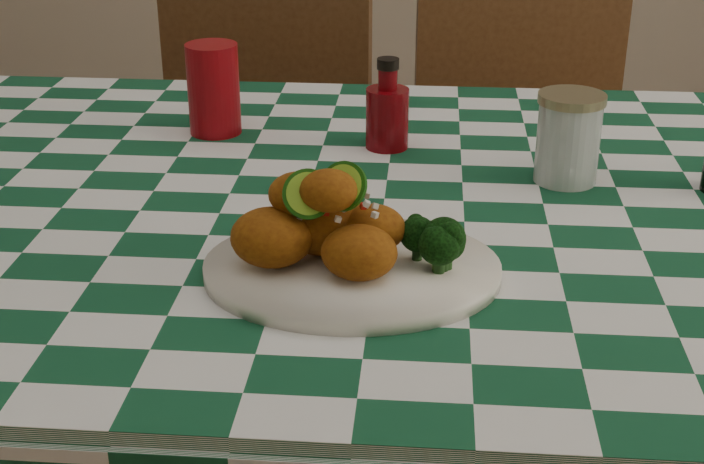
# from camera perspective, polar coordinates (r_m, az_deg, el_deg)

# --- Properties ---
(dining_table) EXTENTS (1.66, 1.06, 0.79)m
(dining_table) POSITION_cam_1_polar(r_m,az_deg,el_deg) (1.48, 1.68, -12.21)
(dining_table) COLOR #12492B
(dining_table) RESTS_ON ground
(plate) EXTENTS (0.34, 0.27, 0.02)m
(plate) POSITION_cam_1_polar(r_m,az_deg,el_deg) (1.07, -0.00, -2.23)
(plate) COLOR white
(plate) RESTS_ON dining_table
(fried_chicken_pile) EXTENTS (0.17, 0.12, 0.11)m
(fried_chicken_pile) POSITION_cam_1_polar(r_m,az_deg,el_deg) (1.05, -1.28, 0.89)
(fried_chicken_pile) COLOR #8F4C0D
(fried_chicken_pile) RESTS_ON plate
(broccoli_side) EXTENTS (0.07, 0.07, 0.06)m
(broccoli_side) POSITION_cam_1_polar(r_m,az_deg,el_deg) (1.07, 4.45, -0.33)
(broccoli_side) COLOR black
(broccoli_side) RESTS_ON plate
(red_tumbler) EXTENTS (0.10, 0.10, 0.14)m
(red_tumbler) POSITION_cam_1_polar(r_m,az_deg,el_deg) (1.52, -8.06, 8.24)
(red_tumbler) COLOR maroon
(red_tumbler) RESTS_ON dining_table
(ketchup_bottle) EXTENTS (0.08, 0.08, 0.13)m
(ketchup_bottle) POSITION_cam_1_polar(r_m,az_deg,el_deg) (1.44, 2.07, 7.47)
(ketchup_bottle) COLOR #610409
(ketchup_bottle) RESTS_ON dining_table
(mason_jar) EXTENTS (0.11, 0.11, 0.12)m
(mason_jar) POSITION_cam_1_polar(r_m,az_deg,el_deg) (1.35, 12.47, 5.36)
(mason_jar) COLOR #B2BCBA
(mason_jar) RESTS_ON dining_table
(wooden_chair_left) EXTENTS (0.51, 0.53, 1.01)m
(wooden_chair_left) POSITION_cam_1_polar(r_m,az_deg,el_deg) (2.05, -6.38, 2.50)
(wooden_chair_left) COLOR #472814
(wooden_chair_left) RESTS_ON ground
(wooden_chair_right) EXTENTS (0.49, 0.51, 0.99)m
(wooden_chair_right) POSITION_cam_1_polar(r_m,az_deg,el_deg) (2.08, 10.20, 2.13)
(wooden_chair_right) COLOR #472814
(wooden_chair_right) RESTS_ON ground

